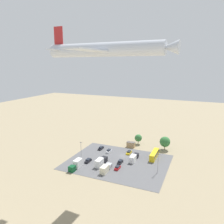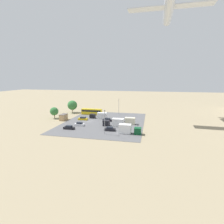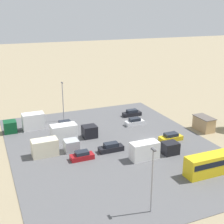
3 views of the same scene
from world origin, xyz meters
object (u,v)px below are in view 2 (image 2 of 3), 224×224
parked_truck_3 (115,123)px  parked_car_3 (120,120)px  bus (92,111)px  parked_car_0 (83,119)px  parked_car_1 (69,128)px  parked_truck_0 (127,121)px  parked_truck_2 (129,129)px  parked_car_4 (107,120)px  parked_truck_1 (99,116)px  parked_car_5 (80,124)px  airplane (169,7)px  shed_building (63,117)px  parked_car_2 (110,129)px

parked_truck_3 → parked_car_3: bearing=-4.1°
bus → parked_car_0: size_ratio=2.54×
parked_car_1 → parked_truck_0: 26.36m
parked_car_0 → parked_truck_3: bearing=66.6°
parked_truck_0 → parked_truck_2: bearing=-170.1°
bus → parked_truck_3: parked_truck_3 is taller
bus → parked_car_4: (13.74, 12.91, -1.10)m
parked_truck_2 → parked_truck_3: (-9.01, -7.29, -0.05)m
parked_car_0 → parked_truck_1: (-5.07, 7.26, 0.79)m
parked_car_3 → bus: bearing=-124.1°
parked_car_0 → parked_truck_1: size_ratio=0.51×
bus → parked_truck_1: bearing=40.1°
parked_car_1 → parked_truck_2: parked_truck_2 is taller
parked_car_5 → airplane: airplane is taller
parked_car_3 → airplane: (-4.69, 20.66, 50.83)m
parked_truck_1 → shed_building: bearing=112.9°
parked_car_0 → parked_car_5: parked_car_5 is taller
parked_car_0 → bus: bearing=-180.0°
parked_car_3 → parked_truck_0: parked_truck_0 is taller
parked_car_0 → parked_truck_2: parked_truck_2 is taller
parked_car_5 → airplane: bearing=-66.1°
parked_truck_3 → parked_car_5: bearing=100.2°
parked_car_0 → parked_car_5: bearing=14.1°
parked_car_0 → parked_truck_1: 8.89m
parked_car_3 → parked_truck_3: size_ratio=0.44×
parked_truck_3 → parked_car_1: bearing=116.0°
parked_car_2 → parked_car_4: 15.73m
bus → parked_car_2: size_ratio=2.70×
parked_car_0 → parked_car_2: 23.21m
parked_car_5 → parked_truck_2: size_ratio=0.50×
parked_truck_2 → parked_truck_3: size_ratio=0.92×
parked_car_2 → parked_truck_3: parked_truck_3 is taller
parked_car_3 → parked_truck_2: (17.85, 6.67, 1.00)m
bus → parked_truck_0: bearing=54.1°
parked_car_1 → parked_truck_1: bearing=-17.5°
parked_car_1 → parked_car_4: size_ratio=0.99×
parked_car_2 → parked_truck_3: bearing=176.0°
parked_car_4 → parked_truck_3: parked_truck_3 is taller
parked_car_0 → parked_car_4: 12.91m
parked_car_0 → parked_truck_3: (7.87, 18.19, 0.95)m
shed_building → parked_truck_0: (0.95, 32.72, -0.05)m
bus → parked_truck_1: (8.63, 7.26, -0.36)m
parked_car_1 → parked_car_5: bearing=-20.8°
parked_car_2 → bus: bearing=-148.4°
parked_car_3 → parked_truck_1: 12.29m
parked_car_5 → parked_truck_1: parked_truck_1 is taller
parked_truck_3 → shed_building: bearing=78.3°
bus → airplane: airplane is taller
parked_car_0 → parked_car_1: (16.53, 0.44, 0.02)m
shed_building → parked_truck_2: (14.80, 35.14, 0.19)m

